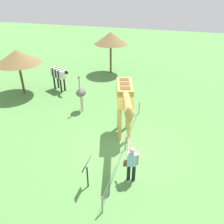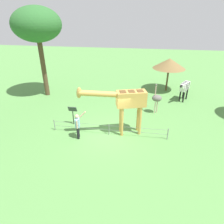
{
  "view_description": "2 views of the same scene",
  "coord_description": "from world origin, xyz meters",
  "px_view_note": "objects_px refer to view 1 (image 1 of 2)",
  "views": [
    {
      "loc": [
        8.39,
        1.88,
        6.93
      ],
      "look_at": [
        -0.1,
        -0.54,
        1.87
      ],
      "focal_mm": 37.33,
      "sensor_mm": 36.0,
      "label": 1
    },
    {
      "loc": [
        -1.72,
        10.41,
        6.96
      ],
      "look_at": [
        -0.27,
        0.71,
        1.87
      ],
      "focal_mm": 32.26,
      "sensor_mm": 36.0,
      "label": 2
    }
  ],
  "objects_px": {
    "visitor": "(131,162)",
    "shade_hut_far": "(111,38)",
    "giraffe": "(125,99)",
    "ostrich": "(81,93)",
    "info_sign": "(87,168)",
    "zebra": "(59,75)",
    "shade_hut_near": "(17,57)"
  },
  "relations": [
    {
      "from": "giraffe",
      "to": "ostrich",
      "type": "height_order",
      "value": "giraffe"
    },
    {
      "from": "shade_hut_near",
      "to": "ostrich",
      "type": "bearing_deg",
      "value": 76.14
    },
    {
      "from": "ostrich",
      "to": "info_sign",
      "type": "distance_m",
      "value": 6.03
    },
    {
      "from": "ostrich",
      "to": "shade_hut_near",
      "type": "distance_m",
      "value": 5.15
    },
    {
      "from": "visitor",
      "to": "info_sign",
      "type": "relative_size",
      "value": 1.29
    },
    {
      "from": "giraffe",
      "to": "info_sign",
      "type": "xyz_separation_m",
      "value": [
        3.45,
        -0.58,
        -1.24
      ]
    },
    {
      "from": "giraffe",
      "to": "ostrich",
      "type": "xyz_separation_m",
      "value": [
        -2.04,
        -3.07,
        -1.01
      ]
    },
    {
      "from": "zebra",
      "to": "shade_hut_near",
      "type": "relative_size",
      "value": 0.57
    },
    {
      "from": "giraffe",
      "to": "shade_hut_near",
      "type": "distance_m",
      "value": 8.53
    },
    {
      "from": "visitor",
      "to": "zebra",
      "type": "xyz_separation_m",
      "value": [
        -7.05,
        -6.61,
        0.26
      ]
    },
    {
      "from": "zebra",
      "to": "info_sign",
      "type": "height_order",
      "value": "zebra"
    },
    {
      "from": "zebra",
      "to": "shade_hut_far",
      "type": "xyz_separation_m",
      "value": [
        -4.39,
        2.48,
        1.69
      ]
    },
    {
      "from": "giraffe",
      "to": "shade_hut_far",
      "type": "height_order",
      "value": "shade_hut_far"
    },
    {
      "from": "shade_hut_far",
      "to": "giraffe",
      "type": "bearing_deg",
      "value": 20.1
    },
    {
      "from": "zebra",
      "to": "ostrich",
      "type": "relative_size",
      "value": 0.77
    },
    {
      "from": "giraffe",
      "to": "visitor",
      "type": "relative_size",
      "value": 2.32
    },
    {
      "from": "ostrich",
      "to": "shade_hut_near",
      "type": "bearing_deg",
      "value": -103.86
    },
    {
      "from": "shade_hut_far",
      "to": "info_sign",
      "type": "relative_size",
      "value": 2.52
    },
    {
      "from": "info_sign",
      "to": "ostrich",
      "type": "bearing_deg",
      "value": -155.63
    },
    {
      "from": "shade_hut_far",
      "to": "info_sign",
      "type": "height_order",
      "value": "shade_hut_far"
    },
    {
      "from": "zebra",
      "to": "ostrich",
      "type": "height_order",
      "value": "ostrich"
    },
    {
      "from": "visitor",
      "to": "shade_hut_far",
      "type": "height_order",
      "value": "shade_hut_far"
    },
    {
      "from": "giraffe",
      "to": "shade_hut_far",
      "type": "distance_m",
      "value": 9.38
    },
    {
      "from": "giraffe",
      "to": "visitor",
      "type": "xyz_separation_m",
      "value": [
        2.65,
        0.91,
        -1.28
      ]
    },
    {
      "from": "visitor",
      "to": "info_sign",
      "type": "distance_m",
      "value": 1.69
    },
    {
      "from": "zebra",
      "to": "info_sign",
      "type": "distance_m",
      "value": 9.37
    },
    {
      "from": "visitor",
      "to": "zebra",
      "type": "relative_size",
      "value": 0.98
    },
    {
      "from": "giraffe",
      "to": "shade_hut_far",
      "type": "xyz_separation_m",
      "value": [
        -8.79,
        -3.22,
        0.67
      ]
    },
    {
      "from": "ostrich",
      "to": "zebra",
      "type": "bearing_deg",
      "value": -131.91
    },
    {
      "from": "visitor",
      "to": "info_sign",
      "type": "height_order",
      "value": "visitor"
    },
    {
      "from": "shade_hut_near",
      "to": "info_sign",
      "type": "distance_m",
      "value": 10.03
    },
    {
      "from": "visitor",
      "to": "shade_hut_far",
      "type": "xyz_separation_m",
      "value": [
        -11.44,
        -4.13,
        1.95
      ]
    }
  ]
}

